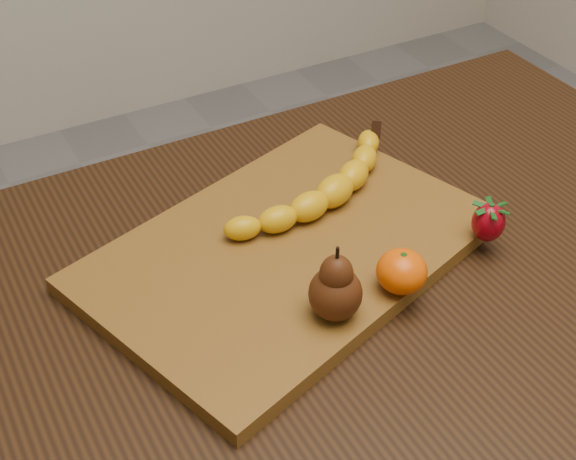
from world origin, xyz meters
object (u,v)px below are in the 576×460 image
table (370,321)px  mandarin (402,271)px  cutting_board (288,250)px  pear (336,282)px

table → mandarin: bearing=-103.1°
cutting_board → mandarin: (0.07, -0.12, 0.03)m
pear → mandarin: (0.08, -0.00, -0.02)m
cutting_board → table: bearing=-50.1°
cutting_board → pear: (-0.01, -0.12, 0.05)m
table → pear: 0.20m
table → pear: size_ratio=11.54×
cutting_board → pear: bearing=-113.7°
pear → table: bearing=35.0°
cutting_board → pear: 0.13m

